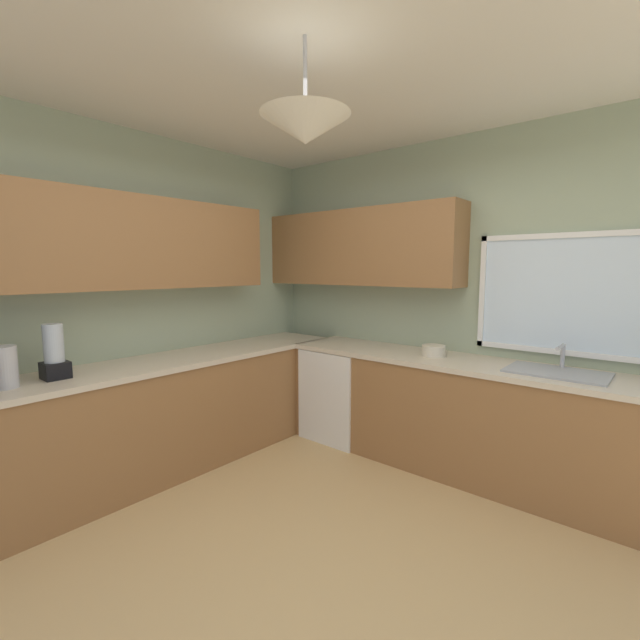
# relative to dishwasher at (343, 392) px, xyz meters

# --- Properties ---
(ground_plane) EXTENTS (8.55, 8.55, 0.00)m
(ground_plane) POSITION_rel_dishwasher_xyz_m (0.97, -1.60, -0.42)
(ground_plane) COLOR tan
(room_shell) EXTENTS (4.01, 4.01, 2.75)m
(room_shell) POSITION_rel_dishwasher_xyz_m (0.16, -1.00, 1.46)
(room_shell) COLOR #9EAD8E
(room_shell) RESTS_ON ground_plane
(counter_run_left) EXTENTS (0.65, 3.62, 0.89)m
(counter_run_left) POSITION_rel_dishwasher_xyz_m (-0.66, -1.60, 0.02)
(counter_run_left) COLOR olive
(counter_run_left) RESTS_ON ground_plane
(counter_run_back) EXTENTS (3.10, 0.65, 0.89)m
(counter_run_back) POSITION_rel_dishwasher_xyz_m (1.18, 0.03, 0.02)
(counter_run_back) COLOR olive
(counter_run_back) RESTS_ON ground_plane
(dishwasher) EXTENTS (0.60, 0.60, 0.85)m
(dishwasher) POSITION_rel_dishwasher_xyz_m (0.00, 0.00, 0.00)
(dishwasher) COLOR white
(dishwasher) RESTS_ON ground_plane
(kettle) EXTENTS (0.14, 0.14, 0.25)m
(kettle) POSITION_rel_dishwasher_xyz_m (-0.64, -2.50, 0.60)
(kettle) COLOR #B7B7BC
(kettle) RESTS_ON counter_run_left
(sink_assembly) EXTENTS (0.63, 0.40, 0.19)m
(sink_assembly) POSITION_rel_dishwasher_xyz_m (1.81, 0.04, 0.48)
(sink_assembly) COLOR #9EA0A5
(sink_assembly) RESTS_ON counter_run_back
(bowl) EXTENTS (0.19, 0.19, 0.09)m
(bowl) POSITION_rel_dishwasher_xyz_m (0.90, 0.03, 0.51)
(bowl) COLOR beige
(bowl) RESTS_ON counter_run_back
(blender_appliance) EXTENTS (0.15, 0.15, 0.36)m
(blender_appliance) POSITION_rel_dishwasher_xyz_m (-0.66, -2.23, 0.63)
(blender_appliance) COLOR black
(blender_appliance) RESTS_ON counter_run_left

